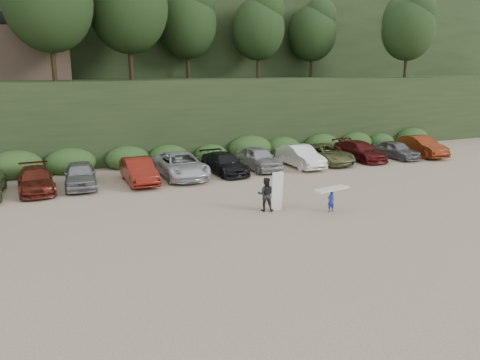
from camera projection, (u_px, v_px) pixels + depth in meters
name	position (u px, v px, depth m)	size (l,w,h in m)	color
ground	(292.00, 217.00, 22.39)	(120.00, 120.00, 0.00)	tan
hillside_backdrop	(132.00, 28.00, 51.68)	(90.00, 41.50, 28.00)	black
parked_cars	(205.00, 164.00, 30.80)	(39.57, 5.98, 1.59)	#B9BABF
child_surfer	(331.00, 196.00, 23.04)	(2.09, 0.97, 1.21)	navy
adult_surfer	(267.00, 194.00, 23.17)	(1.31, 0.96, 2.01)	black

